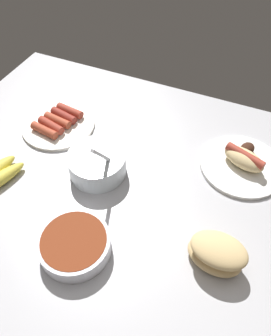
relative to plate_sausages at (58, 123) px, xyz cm
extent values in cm
cube|color=#B2B2B7|center=(28.23, -12.10, -2.62)|extent=(120.00, 90.00, 3.00)
cylinder|color=white|center=(0.00, 0.00, -0.62)|extent=(22.35, 22.35, 1.00)
cylinder|color=#AD472D|center=(-1.12, -5.36, 1.13)|extent=(9.15, 3.82, 2.49)
cylinder|color=#9E3828|center=(-0.56, -2.68, 1.13)|extent=(9.21, 4.47, 2.49)
cylinder|color=#AD472D|center=(0.00, 0.00, 1.13)|extent=(9.14, 3.74, 2.49)
cylinder|color=maroon|center=(0.56, 2.68, 1.13)|extent=(9.19, 4.22, 2.49)
cylinder|color=#9E3828|center=(1.12, 5.36, 1.13)|extent=(9.12, 3.58, 2.49)
cylinder|color=silver|center=(19.79, -11.34, 2.03)|extent=(15.48, 15.48, 6.29)
cylinder|color=beige|center=(19.79, -11.34, 3.28)|extent=(13.62, 13.62, 2.83)
cube|color=#B7B7BC|center=(23.27, -13.28, 8.08)|extent=(1.00, 9.70, 13.66)
ellipsoid|color=#DBB77A|center=(55.18, -23.80, 0.68)|extent=(13.40, 10.22, 3.60)
ellipsoid|color=#DBB77A|center=(55.55, -24.00, 4.28)|extent=(12.55, 8.91, 3.60)
cylinder|color=white|center=(55.19, 6.01, -0.62)|extent=(22.85, 22.85, 1.00)
ellipsoid|color=#E5C689|center=(55.19, 6.01, 2.08)|extent=(12.90, 9.58, 4.40)
cylinder|color=#9E3828|center=(55.19, 6.01, 3.29)|extent=(11.13, 6.00, 2.40)
ellipsoid|color=#381E14|center=(55.29, 11.15, 1.28)|extent=(5.03, 5.46, 2.80)
cylinder|color=white|center=(25.99, -33.81, 1.02)|extent=(16.22, 16.22, 4.27)
cylinder|color=maroon|center=(25.99, -33.81, 2.75)|extent=(14.59, 14.59, 1.00)
camera|label=1|loc=(52.13, -59.79, 67.50)|focal=35.06mm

